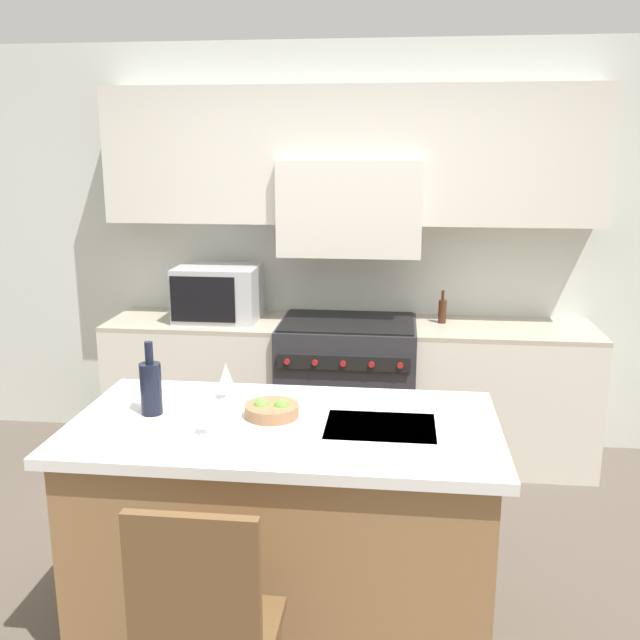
{
  "coord_description": "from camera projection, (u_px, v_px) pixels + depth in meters",
  "views": [
    {
      "loc": [
        0.33,
        -2.72,
        2.03
      ],
      "look_at": [
        -0.06,
        0.71,
        1.19
      ],
      "focal_mm": 40.0,
      "sensor_mm": 36.0,
      "label": 1
    }
  ],
  "objects": [
    {
      "name": "wine_bottle",
      "position": [
        151.0,
        387.0,
        2.96
      ],
      "size": [
        0.09,
        0.09,
        0.31
      ],
      "color": "black",
      "rests_on": "kitchen_island"
    },
    {
      "name": "back_counter",
      "position": [
        347.0,
        390.0,
        4.73
      ],
      "size": [
        3.16,
        0.62,
        0.92
      ],
      "color": "silver",
      "rests_on": "ground_plane"
    },
    {
      "name": "back_cabinetry",
      "position": [
        352.0,
        216.0,
        4.72
      ],
      "size": [
        10.0,
        0.46,
        2.7
      ],
      "color": "silver",
      "rests_on": "ground_plane"
    },
    {
      "name": "range_stove",
      "position": [
        347.0,
        389.0,
        4.71
      ],
      "size": [
        0.88,
        0.7,
        0.93
      ],
      "color": "#2D2D33",
      "rests_on": "ground_plane"
    },
    {
      "name": "island_chair",
      "position": [
        205.0,
        629.0,
        2.2
      ],
      "size": [
        0.42,
        0.4,
        1.02
      ],
      "color": "brown",
      "rests_on": "ground_plane"
    },
    {
      "name": "wine_glass_far",
      "position": [
        226.0,
        375.0,
        3.14
      ],
      "size": [
        0.06,
        0.06,
        0.17
      ],
      "color": "white",
      "rests_on": "kitchen_island"
    },
    {
      "name": "oil_bottle_on_counter",
      "position": [
        442.0,
        311.0,
        4.61
      ],
      "size": [
        0.05,
        0.05,
        0.21
      ],
      "color": "#422314",
      "rests_on": "back_counter"
    },
    {
      "name": "kitchen_island",
      "position": [
        285.0,
        525.0,
        3.01
      ],
      "size": [
        1.74,
        0.92,
        0.94
      ],
      "color": "olive",
      "rests_on": "ground_plane"
    },
    {
      "name": "wine_glass_near",
      "position": [
        207.0,
        408.0,
        2.74
      ],
      "size": [
        0.06,
        0.06,
        0.17
      ],
      "color": "white",
      "rests_on": "kitchen_island"
    },
    {
      "name": "microwave",
      "position": [
        218.0,
        293.0,
        4.68
      ],
      "size": [
        0.53,
        0.41,
        0.36
      ],
      "color": "#B7B7BC",
      "rests_on": "back_counter"
    },
    {
      "name": "ground_plane",
      "position": [
        316.0,
        620.0,
        3.14
      ],
      "size": [
        10.0,
        10.0,
        0.0
      ],
      "primitive_type": "plane",
      "color": "brown"
    },
    {
      "name": "fruit_bowl",
      "position": [
        272.0,
        410.0,
        2.96
      ],
      "size": [
        0.23,
        0.23,
        0.08
      ],
      "color": "#996B47",
      "rests_on": "kitchen_island"
    }
  ]
}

